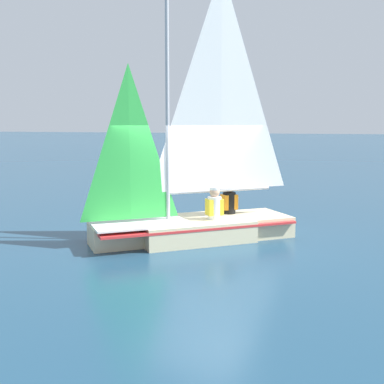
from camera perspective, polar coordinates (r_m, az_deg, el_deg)
ground_plane at (r=10.68m, az=-0.00°, el=-5.62°), size 260.00×260.00×0.00m
sailboat_main at (r=10.54m, az=0.34°, el=-1.27°), size 4.14×4.24×5.92m
sailor_helm at (r=10.54m, az=2.67°, el=-2.31°), size 0.42×0.43×1.16m
sailor_crew at (r=11.25m, az=4.42°, el=-1.67°), size 0.42×0.43×1.16m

